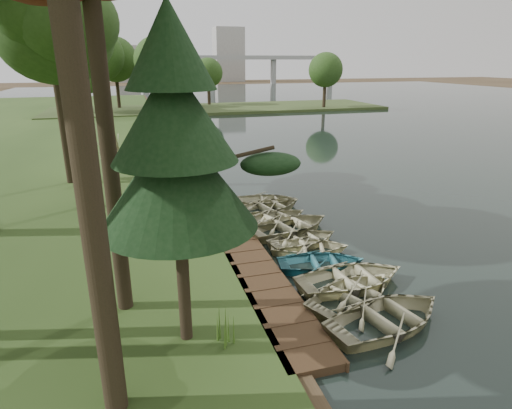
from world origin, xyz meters
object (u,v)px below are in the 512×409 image
object	(u,v)px
stored_rowboat	(112,174)
rowboat_1	(353,291)
rowboat_0	(389,315)
pine_tree	(175,142)
rowboat_2	(352,276)
boardwalk	(238,244)

from	to	relation	value
stored_rowboat	rowboat_1	bearing A→B (deg)	-115.13
rowboat_0	pine_tree	size ratio (longest dim) A/B	0.47
pine_tree	rowboat_2	bearing A→B (deg)	15.01
boardwalk	rowboat_2	bearing A→B (deg)	-56.45
rowboat_0	rowboat_1	xyz separation A→B (m)	(-0.30, 1.51, -0.04)
stored_rowboat	boardwalk	bearing A→B (deg)	-115.50
boardwalk	rowboat_0	size ratio (longest dim) A/B	4.09
rowboat_0	pine_tree	bearing A→B (deg)	69.01
rowboat_0	pine_tree	distance (m)	7.59
pine_tree	rowboat_0	bearing A→B (deg)	-8.21
rowboat_0	rowboat_2	size ratio (longest dim) A/B	1.01
rowboat_0	stored_rowboat	distance (m)	19.76
boardwalk	stored_rowboat	xyz separation A→B (m)	(-5.15, 11.47, 0.47)
rowboat_0	stored_rowboat	size ratio (longest dim) A/B	1.26
boardwalk	rowboat_2	world-z (taller)	rowboat_2
rowboat_2	stored_rowboat	xyz separation A→B (m)	(-8.01, 15.77, 0.17)
rowboat_1	stored_rowboat	world-z (taller)	stored_rowboat
pine_tree	boardwalk	bearing A→B (deg)	63.83
rowboat_2	stored_rowboat	world-z (taller)	stored_rowboat
rowboat_2	stored_rowboat	bearing A→B (deg)	23.39
boardwalk	rowboat_0	xyz separation A→B (m)	(2.73, -6.65, 0.31)
stored_rowboat	pine_tree	bearing A→B (deg)	-132.19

